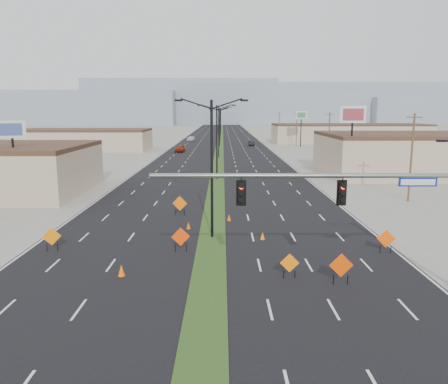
{
  "coord_description": "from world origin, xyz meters",
  "views": [
    {
      "loc": [
        0.78,
        -19.18,
        9.23
      ],
      "look_at": [
        0.88,
        13.18,
        3.2
      ],
      "focal_mm": 35.0,
      "sensor_mm": 36.0,
      "label": 1
    }
  ],
  "objects_px": {
    "construction_sign_4": "(290,264)",
    "pole_sign_west": "(12,136)",
    "signal_mast": "(379,202)",
    "streetlight_5": "(221,121)",
    "streetlight_0": "(212,165)",
    "pole_sign_east_far": "(301,118)",
    "construction_sign_2": "(180,204)",
    "construction_sign_5": "(386,239)",
    "streetlight_4": "(220,123)",
    "cone_1": "(229,217)",
    "streetlight_2": "(219,130)",
    "construction_sign_3": "(341,266)",
    "cone_3": "(188,225)",
    "cone_2": "(263,236)",
    "streetlight_6": "(221,119)",
    "cone_0": "(121,270)",
    "car_left": "(180,148)",
    "streetlight_3": "(220,126)",
    "streetlight_1": "(217,140)",
    "construction_sign_1": "(181,238)",
    "car_mid": "(251,143)",
    "construction_sign_0": "(52,237)"
  },
  "relations": [
    {
      "from": "pole_sign_west",
      "to": "signal_mast",
      "type": "bearing_deg",
      "value": -62.33
    },
    {
      "from": "car_left",
      "to": "cone_1",
      "type": "distance_m",
      "value": 64.01
    },
    {
      "from": "car_left",
      "to": "car_mid",
      "type": "bearing_deg",
      "value": 49.52
    },
    {
      "from": "construction_sign_2",
      "to": "construction_sign_5",
      "type": "relative_size",
      "value": 1.11
    },
    {
      "from": "streetlight_3",
      "to": "construction_sign_2",
      "type": "distance_m",
      "value": 77.33
    },
    {
      "from": "signal_mast",
      "to": "cone_2",
      "type": "height_order",
      "value": "signal_mast"
    },
    {
      "from": "signal_mast",
      "to": "streetlight_5",
      "type": "xyz_separation_m",
      "value": [
        -8.56,
        150.0,
        0.63
      ]
    },
    {
      "from": "streetlight_4",
      "to": "cone_1",
      "type": "relative_size",
      "value": 17.27
    },
    {
      "from": "streetlight_2",
      "to": "construction_sign_4",
      "type": "distance_m",
      "value": 64.38
    },
    {
      "from": "cone_2",
      "to": "construction_sign_4",
      "type": "bearing_deg",
      "value": -83.66
    },
    {
      "from": "construction_sign_1",
      "to": "cone_0",
      "type": "bearing_deg",
      "value": -136.6
    },
    {
      "from": "streetlight_2",
      "to": "car_mid",
      "type": "distance_m",
      "value": 31.82
    },
    {
      "from": "streetlight_1",
      "to": "construction_sign_0",
      "type": "bearing_deg",
      "value": -108.79
    },
    {
      "from": "signal_mast",
      "to": "streetlight_5",
      "type": "bearing_deg",
      "value": 93.26
    },
    {
      "from": "construction_sign_4",
      "to": "streetlight_3",
      "type": "bearing_deg",
      "value": 92.28
    },
    {
      "from": "streetlight_5",
      "to": "car_left",
      "type": "xyz_separation_m",
      "value": [
        -8.93,
        -71.87,
        -4.6
      ]
    },
    {
      "from": "signal_mast",
      "to": "pole_sign_east_far",
      "type": "xyz_separation_m",
      "value": [
        12.39,
        91.93,
        2.67
      ]
    },
    {
      "from": "car_left",
      "to": "construction_sign_5",
      "type": "bearing_deg",
      "value": -70.75
    },
    {
      "from": "streetlight_3",
      "to": "construction_sign_3",
      "type": "xyz_separation_m",
      "value": [
        7.13,
        -93.0,
        -4.38
      ]
    },
    {
      "from": "streetlight_0",
      "to": "construction_sign_5",
      "type": "bearing_deg",
      "value": -17.93
    },
    {
      "from": "streetlight_2",
      "to": "construction_sign_2",
      "type": "distance_m",
      "value": 49.44
    },
    {
      "from": "streetlight_3",
      "to": "pole_sign_west",
      "type": "distance_m",
      "value": 72.9
    },
    {
      "from": "cone_2",
      "to": "streetlight_4",
      "type": "bearing_deg",
      "value": 91.87
    },
    {
      "from": "streetlight_2",
      "to": "streetlight_5",
      "type": "xyz_separation_m",
      "value": [
        0.0,
        84.0,
        0.0
      ]
    },
    {
      "from": "signal_mast",
      "to": "construction_sign_1",
      "type": "relative_size",
      "value": 9.79
    },
    {
      "from": "streetlight_1",
      "to": "streetlight_6",
      "type": "bearing_deg",
      "value": 90.0
    },
    {
      "from": "construction_sign_4",
      "to": "pole_sign_east_far",
      "type": "xyz_separation_m",
      "value": [
        16.43,
        89.99,
        6.63
      ]
    },
    {
      "from": "streetlight_0",
      "to": "pole_sign_east_far",
      "type": "height_order",
      "value": "streetlight_0"
    },
    {
      "from": "streetlight_6",
      "to": "cone_0",
      "type": "height_order",
      "value": "streetlight_6"
    },
    {
      "from": "streetlight_3",
      "to": "construction_sign_5",
      "type": "height_order",
      "value": "streetlight_3"
    },
    {
      "from": "construction_sign_3",
      "to": "construction_sign_4",
      "type": "height_order",
      "value": "construction_sign_3"
    },
    {
      "from": "streetlight_4",
      "to": "streetlight_0",
      "type": "bearing_deg",
      "value": -90.0
    },
    {
      "from": "cone_1",
      "to": "pole_sign_east_far",
      "type": "height_order",
      "value": "pole_sign_east_far"
    },
    {
      "from": "construction_sign_4",
      "to": "pole_sign_west",
      "type": "height_order",
      "value": "pole_sign_west"
    },
    {
      "from": "streetlight_6",
      "to": "construction_sign_3",
      "type": "xyz_separation_m",
      "value": [
        7.13,
        -177.0,
        -4.38
      ]
    },
    {
      "from": "streetlight_0",
      "to": "car_left",
      "type": "bearing_deg",
      "value": 97.46
    },
    {
      "from": "construction_sign_3",
      "to": "streetlight_5",
      "type": "bearing_deg",
      "value": 89.14
    },
    {
      "from": "streetlight_0",
      "to": "streetlight_6",
      "type": "bearing_deg",
      "value": 90.0
    },
    {
      "from": "construction_sign_4",
      "to": "construction_sign_2",
      "type": "bearing_deg",
      "value": 116.35
    },
    {
      "from": "construction_sign_3",
      "to": "cone_2",
      "type": "height_order",
      "value": "construction_sign_3"
    },
    {
      "from": "car_mid",
      "to": "pole_sign_west",
      "type": "xyz_separation_m",
      "value": [
        -29.49,
        -72.09,
        6.03
      ]
    },
    {
      "from": "streetlight_4",
      "to": "cone_1",
      "type": "distance_m",
      "value": 107.17
    },
    {
      "from": "construction_sign_1",
      "to": "streetlight_3",
      "type": "bearing_deg",
      "value": 76.37
    },
    {
      "from": "signal_mast",
      "to": "cone_1",
      "type": "relative_size",
      "value": 28.09
    },
    {
      "from": "streetlight_0",
      "to": "streetlight_5",
      "type": "relative_size",
      "value": 1.0
    },
    {
      "from": "streetlight_3",
      "to": "cone_2",
      "type": "height_order",
      "value": "streetlight_3"
    },
    {
      "from": "streetlight_1",
      "to": "construction_sign_5",
      "type": "distance_m",
      "value": 34.04
    },
    {
      "from": "cone_3",
      "to": "cone_2",
      "type": "bearing_deg",
      "value": -27.45
    },
    {
      "from": "streetlight_6",
      "to": "car_mid",
      "type": "bearing_deg",
      "value": -84.05
    },
    {
      "from": "cone_2",
      "to": "cone_3",
      "type": "height_order",
      "value": "cone_3"
    }
  ]
}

